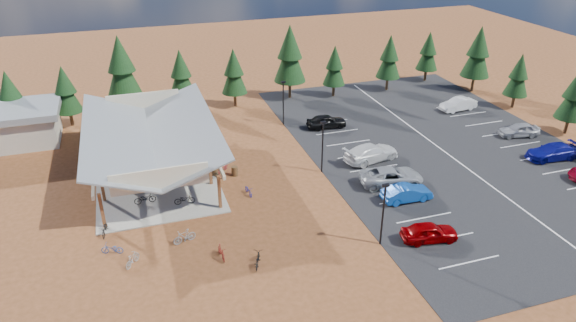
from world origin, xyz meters
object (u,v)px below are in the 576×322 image
Objects in this scene: bike_2 at (137,164)px; bike_12 at (257,259)px; bike_6 at (189,147)px; bike_pavilion at (150,134)px; bike_1 at (143,182)px; bike_11 at (221,252)px; bike_3 at (119,148)px; bike_14 at (248,190)px; bike_5 at (170,166)px; bike_10 at (112,249)px; bike_15 at (223,167)px; lamp_post_2 at (283,100)px; lamp_post_1 at (323,143)px; lamp_post_0 at (383,210)px; outbuilding at (6,126)px; bike_8 at (105,229)px; bike_0 at (145,198)px; bike_16 at (214,175)px; bike_4 at (185,199)px; bike_9 at (132,259)px; car_3 at (371,153)px; car_4 at (326,121)px; car_7 at (553,152)px; bike_7 at (164,133)px; car_0 at (429,232)px; trash_bin_1 at (235,171)px; car_8 at (519,130)px; trash_bin_0 at (215,172)px; car_9 at (458,104)px; bike_13 at (184,236)px.

bike_2 is 18.97m from bike_12.
bike_pavilion is at bearing 145.84° from bike_6.
bike_pavilion is 4.53m from bike_1.
bike_11 is (4.63, -12.01, -0.14)m from bike_1.
bike_14 is (10.45, -12.07, -0.14)m from bike_3.
bike_10 is (-5.44, -11.45, -0.15)m from bike_5.
lamp_post_2 is at bearing -86.37° from bike_15.
lamp_post_1 is at bearing -150.22° from bike_15.
bike_10 is at bearing -108.84° from bike_pavilion.
lamp_post_1 is (0.00, 12.00, 0.00)m from lamp_post_0.
bike_8 is (9.43, -20.34, -1.56)m from outbuilding.
bike_3 is 11.65m from bike_15.
bike_16 is (6.29, 2.42, -0.12)m from bike_0.
outbuilding reaches higher than bike_4.
bike_9 reaches higher than bike_12.
bike_2 is at bearing 0.70° from bike_1.
bike_8 is at bearing 90.05° from car_3.
bike_4 is at bearing -175.73° from bike_3.
bike_14 is 0.91× the size of bike_16.
lamp_post_0 is at bearing -155.19° from bike_5.
car_4 is 0.85× the size of car_7.
bike_11 is (1.75, -22.32, -0.11)m from bike_7.
car_0 is 22.30m from car_4.
lamp_post_2 is at bearing 146.06° from bike_16.
outbuilding is 16.09m from bike_7.
bike_pavilion is 1.76× the size of outbuilding.
trash_bin_1 is at bearing 37.20° from bike_8.
bike_15 is at bearing 149.76° from bike_16.
bike_9 is 42.16m from car_8.
trash_bin_0 is (-9.74, 14.30, -2.53)m from lamp_post_0.
bike_1 is at bearing 146.10° from bike_7.
outbuilding is 2.14× the size of lamp_post_0.
car_0 is 28.55m from car_9.
bike_1 is 3.55m from bike_5.
car_0 reaches higher than bike_5.
bike_9 is at bearing -79.20° from car_7.
bike_6 is 1.13× the size of bike_9.
bike_11 is at bearing -164.43° from bike_4.
car_0 is at bearing 53.63° from bike_16.
bike_3 is 0.95× the size of bike_10.
bike_6 is (1.79, 9.99, 0.02)m from bike_4.
car_8 is (30.88, 2.87, 0.36)m from bike_14.
lamp_post_2 is at bearing -104.03° from car_8.
car_9 reaches higher than bike_5.
bike_7 is at bearing 5.95° from bike_4.
bike_3 is at bearing 140.61° from trash_bin_1.
car_8 is at bearing -25.49° from lamp_post_2.
outbuilding reaches higher than bike_13.
car_3 is 1.33× the size of car_8.
bike_7 is 1.07× the size of bike_10.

